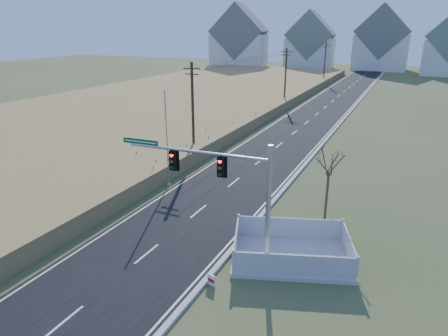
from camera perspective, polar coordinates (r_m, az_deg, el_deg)
ground at (r=24.54m, az=-8.22°, el=-9.93°), size 260.00×260.00×0.00m
road at (r=69.78m, az=14.96°, el=8.94°), size 8.00×180.00×0.06m
curb at (r=69.17m, az=18.36°, el=8.58°), size 0.30×180.00×0.18m
reed_marsh at (r=68.99m, az=-6.91°, el=9.86°), size 38.00×110.00×1.30m
utility_pole_near at (r=38.31m, az=-4.49°, el=8.43°), size 1.80×0.26×9.00m
utility_pole_mid at (r=65.79m, az=8.78°, el=12.86°), size 1.80×0.26×9.00m
utility_pole_far at (r=94.81m, az=14.21°, el=14.46°), size 1.80×0.26×9.00m
condo_nw at (r=127.98m, az=2.18°, el=17.51°), size 17.69×13.38×19.05m
condo_nnw at (r=129.34m, az=12.19°, el=16.79°), size 14.93×11.17×17.03m
condo_n at (r=130.15m, az=21.58°, el=16.23°), size 15.27×10.20×18.54m
traffic_signal_mast at (r=20.13m, az=1.35°, el=-3.21°), size 8.51×0.82×6.78m
fence_enclosure at (r=22.57m, az=9.55°, el=-12.00°), size 7.42×6.20×1.45m
open_sign at (r=20.20m, az=-1.83°, el=-15.73°), size 0.48×0.17×0.60m
flagpole at (r=31.33m, az=-8.10°, el=2.70°), size 0.34×0.34×7.61m
bare_tree at (r=25.19m, az=14.89°, el=0.96°), size 1.99×1.99×5.28m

